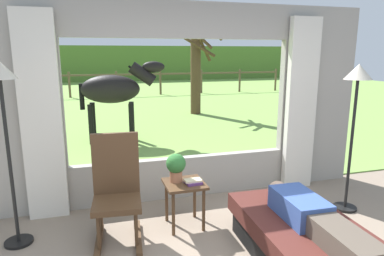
{
  "coord_description": "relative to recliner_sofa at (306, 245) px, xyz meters",
  "views": [
    {
      "loc": [
        -1.13,
        -2.04,
        1.93
      ],
      "look_at": [
        0.0,
        1.8,
        1.05
      ],
      "focal_mm": 32.2,
      "sensor_mm": 36.0,
      "label": 1
    }
  ],
  "objects": [
    {
      "name": "back_wall_with_window",
      "position": [
        -0.67,
        1.88,
        1.03
      ],
      "size": [
        5.2,
        0.12,
        2.55
      ],
      "color": "#9E998E",
      "rests_on": "ground_plane"
    },
    {
      "name": "curtain_panel_left",
      "position": [
        -2.36,
        1.74,
        0.98
      ],
      "size": [
        0.44,
        0.1,
        2.4
      ],
      "primitive_type": "cube",
      "color": "silver",
      "rests_on": "ground_plane"
    },
    {
      "name": "curtain_panel_right",
      "position": [
        1.02,
        1.74,
        0.98
      ],
      "size": [
        0.44,
        0.1,
        2.4
      ],
      "primitive_type": "cube",
      "color": "silver",
      "rests_on": "ground_plane"
    },
    {
      "name": "outdoor_pasture_lawn",
      "position": [
        -0.67,
        12.78,
        -0.21
      ],
      "size": [
        36.0,
        21.68,
        0.02
      ],
      "primitive_type": "cube",
      "color": "#759E47",
      "rests_on": "ground_plane"
    },
    {
      "name": "distant_hill_ridge",
      "position": [
        -0.67,
        22.62,
        0.98
      ],
      "size": [
        36.0,
        2.0,
        2.4
      ],
      "primitive_type": "cube",
      "color": "#50752F",
      "rests_on": "ground_plane"
    },
    {
      "name": "recliner_sofa",
      "position": [
        0.0,
        0.0,
        0.0
      ],
      "size": [
        0.96,
        1.73,
        0.42
      ],
      "rotation": [
        0.0,
        0.0,
        -0.04
      ],
      "color": "black",
      "rests_on": "ground_plane"
    },
    {
      "name": "reclining_person",
      "position": [
        -0.0,
        -0.05,
        0.3
      ],
      "size": [
        0.36,
        1.43,
        0.22
      ],
      "rotation": [
        0.0,
        0.0,
        -0.04
      ],
      "color": "#334C8C",
      "rests_on": "recliner_sofa"
    },
    {
      "name": "rocking_chair",
      "position": [
        -1.6,
        1.0,
        0.33
      ],
      "size": [
        0.52,
        0.72,
        1.12
      ],
      "rotation": [
        0.0,
        0.0,
        -0.1
      ],
      "color": "#4C331E",
      "rests_on": "ground_plane"
    },
    {
      "name": "side_table",
      "position": [
        -0.86,
        1.05,
        0.21
      ],
      "size": [
        0.44,
        0.44,
        0.52
      ],
      "color": "#4C331E",
      "rests_on": "ground_plane"
    },
    {
      "name": "potted_plant",
      "position": [
        -0.94,
        1.11,
        0.48
      ],
      "size": [
        0.22,
        0.22,
        0.32
      ],
      "color": "#9E6042",
      "rests_on": "side_table"
    },
    {
      "name": "book_stack",
      "position": [
        -0.78,
        1.0,
        0.32
      ],
      "size": [
        0.19,
        0.16,
        0.05
      ],
      "color": "#59336B",
      "rests_on": "side_table"
    },
    {
      "name": "floor_lamp_left",
      "position": [
        -2.61,
        1.18,
        1.29
      ],
      "size": [
        0.32,
        0.32,
        1.87
      ],
      "color": "black",
      "rests_on": "ground_plane"
    },
    {
      "name": "floor_lamp_right",
      "position": [
        1.2,
        0.9,
        1.24
      ],
      "size": [
        0.32,
        0.32,
        1.8
      ],
      "color": "black",
      "rests_on": "ground_plane"
    },
    {
      "name": "horse",
      "position": [
        -1.31,
        5.08,
        0.94
      ],
      "size": [
        1.82,
        0.73,
        1.73
      ],
      "rotation": [
        0.0,
        0.0,
        -1.71
      ],
      "color": "black",
      "rests_on": "outdoor_pasture_lawn"
    },
    {
      "name": "pasture_tree",
      "position": [
        1.4,
        7.96,
        1.47
      ],
      "size": [
        1.47,
        0.99,
        3.22
      ],
      "color": "#4C3823",
      "rests_on": "outdoor_pasture_lawn"
    },
    {
      "name": "pasture_fence_line",
      "position": [
        -0.67,
        13.39,
        0.53
      ],
      "size": [
        16.1,
        0.1,
        1.1
      ],
      "color": "brown",
      "rests_on": "outdoor_pasture_lawn"
    }
  ]
}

